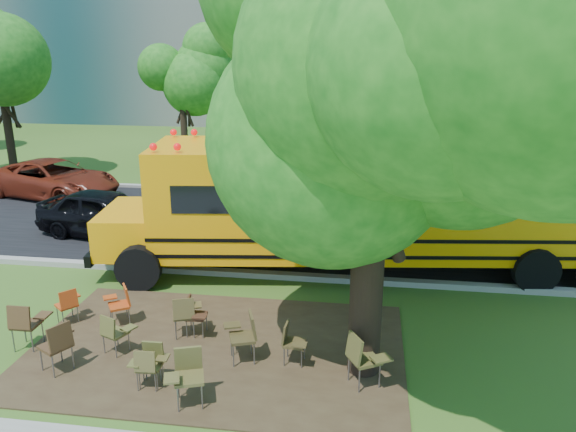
% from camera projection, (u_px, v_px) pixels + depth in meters
% --- Properties ---
extents(ground, '(160.00, 160.00, 0.00)m').
position_uv_depth(ground, '(175.00, 333.00, 11.24)').
color(ground, '#304D18').
rests_on(ground, ground).
extents(dirt_patch, '(7.00, 4.50, 0.03)m').
position_uv_depth(dirt_patch, '(217.00, 349.00, 10.63)').
color(dirt_patch, '#382819').
rests_on(dirt_patch, ground).
extents(asphalt_road, '(80.00, 8.00, 0.04)m').
position_uv_depth(asphalt_road, '(248.00, 225.00, 17.85)').
color(asphalt_road, black).
rests_on(asphalt_road, ground).
extents(kerb_near, '(80.00, 0.25, 0.14)m').
position_uv_depth(kerb_near, '(215.00, 272.00, 14.06)').
color(kerb_near, gray).
rests_on(kerb_near, ground).
extents(kerb_far, '(80.00, 0.25, 0.14)m').
position_uv_depth(kerb_far, '(270.00, 191.00, 21.72)').
color(kerb_far, gray).
rests_on(kerb_far, ground).
extents(bg_tree_2, '(4.80, 4.80, 6.62)m').
position_uv_depth(bg_tree_2, '(181.00, 74.00, 25.81)').
color(bg_tree_2, black).
rests_on(bg_tree_2, ground).
extents(bg_tree_3, '(5.60, 5.60, 7.84)m').
position_uv_depth(bg_tree_3, '(484.00, 57.00, 21.90)').
color(bg_tree_3, black).
rests_on(bg_tree_3, ground).
extents(main_tree, '(7.20, 7.20, 8.66)m').
position_uv_depth(main_tree, '(376.00, 78.00, 8.46)').
color(main_tree, black).
rests_on(main_tree, ground).
extents(school_bus, '(13.39, 4.49, 3.22)m').
position_uv_depth(school_bus, '(389.00, 199.00, 13.88)').
color(school_bus, orange).
rests_on(school_bus, ground).
extents(chair_0, '(0.62, 0.57, 0.96)m').
position_uv_depth(chair_0, '(26.00, 321.00, 10.46)').
color(chair_0, '#4A301A').
rests_on(chair_0, ground).
extents(chair_1, '(0.66, 0.52, 0.81)m').
position_uv_depth(chair_1, '(114.00, 331.00, 10.30)').
color(chair_1, brown).
rests_on(chair_1, ground).
extents(chair_2, '(0.63, 0.80, 0.96)m').
position_uv_depth(chair_2, '(58.00, 341.00, 9.75)').
color(chair_2, '#462D19').
rests_on(chair_2, ground).
extents(chair_3, '(0.50, 0.46, 0.77)m').
position_uv_depth(chair_3, '(150.00, 360.00, 9.40)').
color(chair_3, brown).
rests_on(chair_3, ground).
extents(chair_4, '(0.51, 0.48, 0.77)m').
position_uv_depth(chair_4, '(149.00, 364.00, 9.27)').
color(chair_4, brown).
rests_on(chair_4, ground).
extents(chair_5, '(0.65, 0.71, 0.95)m').
position_uv_depth(chair_5, '(187.00, 371.00, 8.88)').
color(chair_5, brown).
rests_on(chair_5, ground).
extents(chair_6, '(0.72, 0.65, 0.95)m').
position_uv_depth(chair_6, '(245.00, 332.00, 10.09)').
color(chair_6, '#41371C').
rests_on(chair_6, ground).
extents(chair_7, '(0.80, 0.66, 0.97)m').
position_uv_depth(chair_7, '(363.00, 356.00, 9.29)').
color(chair_7, '#4F4A22').
rests_on(chair_7, ground).
extents(chair_8, '(0.53, 0.67, 0.78)m').
position_uv_depth(chair_8, '(68.00, 302.00, 11.48)').
color(chair_8, '#BD4014').
rests_on(chair_8, ground).
extents(chair_9, '(0.70, 0.56, 0.84)m').
position_uv_depth(chair_9, '(121.00, 301.00, 11.45)').
color(chair_9, '#A83B11').
rests_on(chair_9, ground).
extents(chair_10, '(0.50, 0.54, 0.82)m').
position_uv_depth(chair_10, '(193.00, 313.00, 10.98)').
color(chair_10, '#3D2215').
rests_on(chair_10, ground).
extents(chair_11, '(0.60, 0.68, 0.89)m').
position_uv_depth(chair_11, '(185.00, 312.00, 10.92)').
color(chair_11, brown).
rests_on(chair_11, ground).
extents(chair_12, '(0.47, 0.54, 0.81)m').
position_uv_depth(chair_12, '(292.00, 339.00, 10.00)').
color(chair_12, '#463A1E').
rests_on(chair_12, ground).
extents(black_car, '(4.43, 2.44, 1.43)m').
position_uv_depth(black_car, '(106.00, 214.00, 16.63)').
color(black_car, black).
rests_on(black_car, ground).
extents(bg_car_red, '(5.53, 3.67, 1.41)m').
position_uv_depth(bg_car_red, '(54.00, 179.00, 20.90)').
color(bg_car_red, maroon).
rests_on(bg_car_red, ground).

